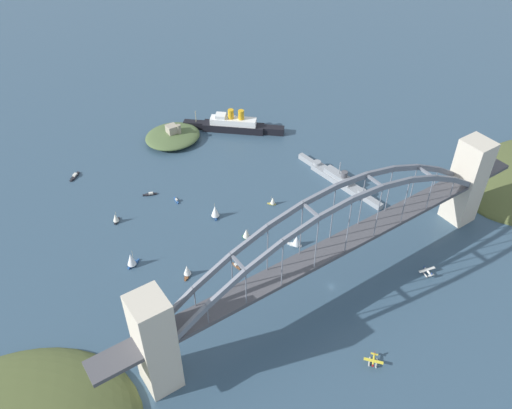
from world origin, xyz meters
name	(u,v)px	position (x,y,z in m)	size (l,w,h in m)	color
ground_plane	(331,286)	(0.00, 0.00, 0.00)	(1400.00, 1400.00, 0.00)	#334C60
harbor_arch_bridge	(337,247)	(0.00, 0.00, 32.70)	(287.26, 18.24, 72.70)	beige
ocean_liner	(234,125)	(44.82, 179.18, 5.64)	(67.85, 61.97, 19.84)	black
naval_cruiser	(339,179)	(70.39, 74.46, 3.25)	(12.96, 82.24, 17.89)	gray
fort_island_mid_harbor	(173,136)	(-4.64, 195.03, 4.00)	(45.26, 41.31, 14.73)	#4C6038
seaplane_taxiing_near_bridge	(373,361)	(-16.62, -52.58, 2.07)	(9.01, 9.14, 4.92)	#B7B7B2
seaplane_second_in_formation	(427,272)	(54.25, -25.41, 2.22)	(11.13, 8.33, 4.98)	#B7B7B2
small_boat_0	(215,211)	(-25.21, 92.41, 5.25)	(7.17, 9.67, 11.22)	#234C8C
small_boat_1	(75,176)	(-89.27, 191.07, 0.86)	(10.04, 8.97, 2.37)	black
small_boat_2	(296,241)	(3.42, 39.13, 4.44)	(7.64, 8.50, 9.52)	silver
small_boat_3	(273,201)	(15.09, 81.43, 3.42)	(5.30, 5.41, 7.33)	gold
small_boat_4	(150,194)	(-51.64, 139.69, 0.72)	(10.00, 5.18, 2.02)	black
small_boat_5	(116,218)	(-83.39, 125.54, 3.85)	(6.19, 6.20, 8.27)	black
small_boat_6	(187,270)	(-66.72, 55.69, 4.41)	(7.26, 7.12, 9.57)	brown
small_boat_7	(246,234)	(-19.19, 62.87, 4.22)	(5.69, 7.92, 9.09)	#2D6B3D
small_boat_8	(236,266)	(-38.49, 45.32, 0.71)	(2.01, 7.25, 2.02)	brown
small_boat_9	(131,260)	(-91.21, 81.98, 5.43)	(9.51, 7.12, 11.61)	#234C8C
small_boat_10	(176,200)	(-39.31, 122.77, 0.78)	(1.99, 7.79, 2.20)	#234C8C
channel_marker_buoy	(265,288)	(-34.31, 20.30, 1.12)	(2.20, 2.20, 2.75)	red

